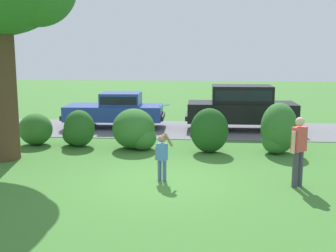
{
  "coord_description": "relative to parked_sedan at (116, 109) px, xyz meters",
  "views": [
    {
      "loc": [
        1.19,
        -10.8,
        3.28
      ],
      "look_at": [
        0.03,
        1.88,
        1.1
      ],
      "focal_mm": 45.99,
      "sensor_mm": 36.0,
      "label": 1
    }
  ],
  "objects": [
    {
      "name": "shrub_far_end",
      "position": [
        6.32,
        -4.32,
        -0.1
      ],
      "size": [
        1.19,
        1.38,
        1.67
      ],
      "color": "#33702B",
      "rests_on": "ground"
    },
    {
      "name": "parked_suv",
      "position": [
        5.42,
        -0.22,
        0.23
      ],
      "size": [
        4.72,
        2.14,
        1.92
      ],
      "color": "black",
      "rests_on": "ground"
    },
    {
      "name": "ground_plane",
      "position": [
        2.78,
        -7.67,
        -0.85
      ],
      "size": [
        80.0,
        80.0,
        0.0
      ],
      "primitive_type": "plane",
      "color": "#3D752D"
    },
    {
      "name": "shrub_centre_right",
      "position": [
        4.06,
        -4.44,
        -0.11
      ],
      "size": [
        1.26,
        1.04,
        1.48
      ],
      "color": "#1E511C",
      "rests_on": "ground"
    },
    {
      "name": "shrub_centre",
      "position": [
        1.53,
        -4.09,
        -0.2
      ],
      "size": [
        1.54,
        1.57,
        1.39
      ],
      "color": "#33702B",
      "rests_on": "ground"
    },
    {
      "name": "frisbee",
      "position": [
        2.84,
        -7.15,
        1.04
      ],
      "size": [
        0.29,
        0.28,
        0.12
      ],
      "color": "#337FDB"
    },
    {
      "name": "shrub_near_tree",
      "position": [
        -2.15,
        -3.79,
        -0.28
      ],
      "size": [
        1.19,
        1.16,
        1.14
      ],
      "color": "#33702B",
      "rests_on": "ground"
    },
    {
      "name": "parked_sedan",
      "position": [
        0.0,
        0.0,
        0.0
      ],
      "size": [
        4.48,
        2.25,
        1.56
      ],
      "color": "#28429E",
      "rests_on": "ground"
    },
    {
      "name": "driveway_strip",
      "position": [
        2.78,
        -0.25,
        -0.84
      ],
      "size": [
        28.0,
        4.4,
        0.02
      ],
      "primitive_type": "cube",
      "color": "slate",
      "rests_on": "ground"
    },
    {
      "name": "adult_onlooker",
      "position": [
        6.22,
        -7.97,
        0.13
      ],
      "size": [
        0.41,
        0.41,
        1.74
      ],
      "color": "#3F3F4C",
      "rests_on": "ground"
    },
    {
      "name": "child_thrower",
      "position": [
        2.84,
        -7.78,
        -0.13
      ],
      "size": [
        0.48,
        0.24,
        1.29
      ],
      "color": "#4C608C",
      "rests_on": "ground"
    },
    {
      "name": "shrub_centre_left",
      "position": [
        -0.56,
        -3.87,
        -0.27
      ],
      "size": [
        1.21,
        1.14,
        1.29
      ],
      "color": "#286023",
      "rests_on": "ground"
    }
  ]
}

